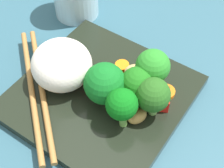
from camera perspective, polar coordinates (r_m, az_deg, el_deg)
ground_plane at (r=51.09cm, az=-1.78°, el=-3.17°), size 110.00×110.00×2.00cm
square_plate at (r=49.69cm, az=-1.83°, el=-1.99°), size 24.06×24.06×1.49cm
rice_mound at (r=48.52cm, az=-8.46°, el=3.23°), size 10.44×10.47×6.80cm
broccoli_floret_0 at (r=45.38cm, az=4.24°, el=-0.00°), size 4.59×4.59×6.25cm
broccoli_floret_1 at (r=45.26cm, az=-1.21°, el=0.02°), size 5.79×5.79×6.82cm
broccoli_floret_2 at (r=42.84cm, az=1.66°, el=-3.52°), size 4.24×4.24×6.29cm
broccoli_floret_3 at (r=46.21cm, az=6.85°, el=2.83°), size 4.77×4.77×7.40cm
broccoli_floret_4 at (r=44.14cm, az=6.89°, el=-1.88°), size 4.67×4.67×6.47cm
carrot_slice_0 at (r=49.44cm, az=0.52°, el=-0.26°), size 3.10×3.10×0.71cm
carrot_slice_1 at (r=47.71cm, az=1.34°, el=-3.08°), size 2.82×2.82×0.55cm
carrot_slice_2 at (r=51.86cm, az=2.07°, el=2.90°), size 2.20×2.20×0.72cm
carrot_slice_3 at (r=49.79cm, az=2.93°, el=-0.07°), size 3.80×3.80×0.46cm
carrot_slice_4 at (r=49.36cm, az=9.06°, el=-1.33°), size 3.60×3.60×0.64cm
pepper_chunk_0 at (r=50.09cm, az=-1.39°, el=1.48°), size 3.00×3.59×1.68cm
pepper_chunk_2 at (r=47.58cm, az=8.01°, el=-2.48°), size 3.85×3.65×2.05cm
pepper_chunk_3 at (r=48.61cm, az=-2.26°, el=0.04°), size 2.42×2.67×2.38cm
chicken_piece_1 at (r=50.57cm, az=3.78°, el=2.00°), size 4.14×4.11×1.69cm
chicken_piece_2 at (r=45.68cm, az=4.22°, el=-5.36°), size 3.46×3.07×1.91cm
chopstick_pair at (r=50.11cm, az=-12.57°, el=-0.90°), size 18.39×19.60×0.82cm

